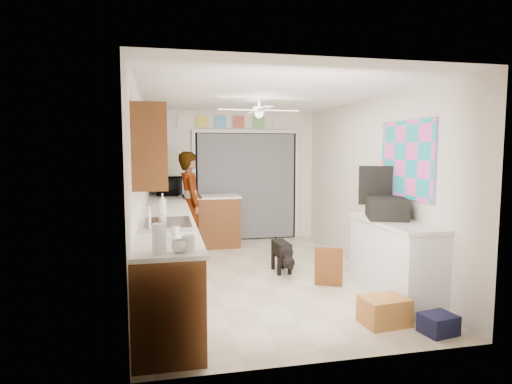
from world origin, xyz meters
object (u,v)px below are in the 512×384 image
suitcase (386,208)px  man (190,203)px  soap_bottle (163,204)px  dog (281,255)px  paper_towel_roll (159,239)px  microwave (170,186)px  navy_crate (438,324)px  cup (180,246)px  cardboard_box (384,311)px

suitcase → man: man is taller
soap_bottle → dog: 1.89m
suitcase → man: 3.37m
paper_towel_roll → man: (0.47, 3.75, -0.19)m
microwave → soap_bottle: bearing=-175.1°
paper_towel_roll → navy_crate: bearing=1.1°
cup → suitcase: (2.52, 1.23, 0.07)m
cup → suitcase: 2.81m
soap_bottle → man: man is taller
cup → dog: size_ratio=0.21×
cardboard_box → suitcase: bearing=61.4°
soap_bottle → dog: soap_bottle is taller
soap_bottle → navy_crate: size_ratio=0.90×
microwave → paper_towel_roll: bearing=-174.0°
paper_towel_roll → suitcase: bearing=24.6°
cardboard_box → dog: size_ratio=0.71×
paper_towel_roll → navy_crate: (2.62, 0.05, -0.97)m
cup → dog: cup is taller
soap_bottle → dog: bearing=11.4°
cup → cardboard_box: (2.05, 0.36, -0.85)m
navy_crate → dog: size_ratio=0.49×
microwave → paper_towel_roll: (-0.14, -4.50, -0.04)m
paper_towel_roll → navy_crate: paper_towel_roll is taller
man → microwave: bearing=16.0°
microwave → navy_crate: 5.19m
cardboard_box → navy_crate: (0.40, -0.31, -0.05)m
paper_towel_roll → dog: (1.69, 2.39, -0.81)m
cup → paper_towel_roll: bearing=180.0°
navy_crate → man: (-2.15, 3.70, 0.77)m
paper_towel_roll → suitcase: 2.95m
suitcase → man: size_ratio=0.34×
microwave → suitcase: bearing=-134.4°
man → dog: (1.22, -1.36, -0.62)m
cup → cardboard_box: bearing=9.9°
man → dog: 1.93m
microwave → dog: size_ratio=0.93×
cup → microwave: bearing=90.3°
suitcase → navy_crate: 1.53m
cup → navy_crate: size_ratio=0.43×
suitcase → cardboard_box: size_ratio=1.31×
navy_crate → dog: 2.52m
navy_crate → cup: bearing=-178.8°
suitcase → man: bearing=152.2°
dog → paper_towel_roll: bearing=-126.5°
cardboard_box → paper_towel_roll: bearing=-170.8°
cup → cardboard_box: 2.25m
man → dog: bearing=-145.6°
microwave → cardboard_box: size_ratio=1.31×
navy_crate → dog: (-0.93, 2.34, 0.15)m
navy_crate → suitcase: bearing=86.6°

